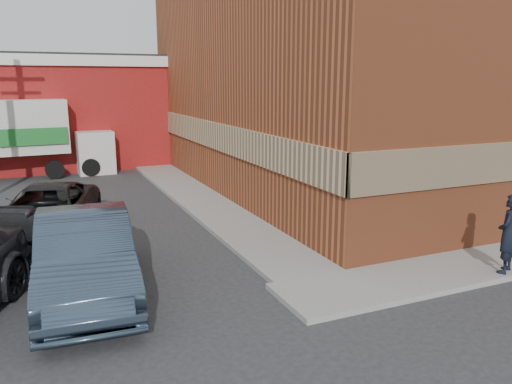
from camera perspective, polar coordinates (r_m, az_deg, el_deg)
name	(u,v)px	position (r m, az deg, el deg)	size (l,w,h in m)	color
ground	(286,285)	(10.98, 3.48, -10.56)	(90.00, 90.00, 0.00)	#28282B
brick_building	(370,72)	(22.26, 12.89, 13.21)	(14.25, 18.25, 9.36)	#A14B29
sidewalk_west	(193,195)	(19.20, -7.18, -0.34)	(1.80, 18.00, 0.12)	gray
warehouse	(7,111)	(29.04, -26.57, 8.29)	(16.30, 8.30, 5.60)	maroon
man	(508,234)	(12.37, 26.88, -4.27)	(0.65, 0.43, 1.79)	black
sedan	(85,255)	(10.77, -18.93, -6.84)	(1.80, 5.17, 1.70)	#303E50
suv_a	(47,210)	(15.45, -22.77, -1.96)	(2.31, 5.00, 1.39)	black
box_truck	(18,133)	(24.84, -25.54, 6.07)	(7.23, 2.51, 3.52)	silver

